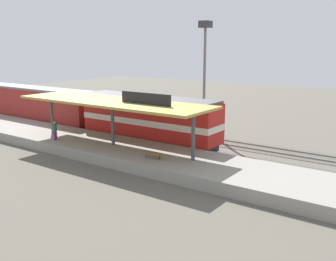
{
  "coord_description": "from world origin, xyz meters",
  "views": [
    {
      "loc": [
        -27.74,
        -22.2,
        9.11
      ],
      "look_at": [
        -1.38,
        -3.46,
        2.0
      ],
      "focal_mm": 40.95,
      "sensor_mm": 36.0,
      "label": 1
    }
  ],
  "objects_px": {
    "locomotive": "(149,119)",
    "light_mast": "(205,53)",
    "person_waiting": "(55,130)",
    "freight_car": "(112,109)",
    "passenger_carriage_front": "(32,104)",
    "platform_bench": "(153,153)"
  },
  "relations": [
    {
      "from": "light_mast",
      "to": "locomotive",
      "type": "bearing_deg",
      "value": 169.74
    },
    {
      "from": "locomotive",
      "to": "passenger_carriage_front",
      "type": "bearing_deg",
      "value": 90.0
    },
    {
      "from": "locomotive",
      "to": "freight_car",
      "type": "distance_m",
      "value": 10.22
    },
    {
      "from": "platform_bench",
      "to": "locomotive",
      "type": "relative_size",
      "value": 0.12
    },
    {
      "from": "light_mast",
      "to": "person_waiting",
      "type": "height_order",
      "value": "light_mast"
    },
    {
      "from": "freight_car",
      "to": "light_mast",
      "type": "height_order",
      "value": "light_mast"
    },
    {
      "from": "person_waiting",
      "to": "light_mast",
      "type": "bearing_deg",
      "value": -26.34
    },
    {
      "from": "freight_car",
      "to": "locomotive",
      "type": "bearing_deg",
      "value": -116.76
    },
    {
      "from": "freight_car",
      "to": "light_mast",
      "type": "relative_size",
      "value": 1.03
    },
    {
      "from": "freight_car",
      "to": "person_waiting",
      "type": "distance_m",
      "value": 11.54
    },
    {
      "from": "platform_bench",
      "to": "locomotive",
      "type": "distance_m",
      "value": 7.93
    },
    {
      "from": "locomotive",
      "to": "person_waiting",
      "type": "relative_size",
      "value": 8.44
    },
    {
      "from": "light_mast",
      "to": "passenger_carriage_front",
      "type": "bearing_deg",
      "value": 111.89
    },
    {
      "from": "locomotive",
      "to": "light_mast",
      "type": "height_order",
      "value": "light_mast"
    },
    {
      "from": "person_waiting",
      "to": "freight_car",
      "type": "bearing_deg",
      "value": 17.67
    },
    {
      "from": "freight_car",
      "to": "light_mast",
      "type": "bearing_deg",
      "value": -73.1
    },
    {
      "from": "passenger_carriage_front",
      "to": "freight_car",
      "type": "bearing_deg",
      "value": -62.61
    },
    {
      "from": "platform_bench",
      "to": "light_mast",
      "type": "relative_size",
      "value": 0.15
    },
    {
      "from": "platform_bench",
      "to": "passenger_carriage_front",
      "type": "bearing_deg",
      "value": 75.42
    },
    {
      "from": "light_mast",
      "to": "person_waiting",
      "type": "xyz_separation_m",
      "value": [
        -14.2,
        7.03,
        -6.54
      ]
    },
    {
      "from": "passenger_carriage_front",
      "to": "light_mast",
      "type": "xyz_separation_m",
      "value": [
        7.8,
        -19.41,
        6.08
      ]
    },
    {
      "from": "locomotive",
      "to": "person_waiting",
      "type": "height_order",
      "value": "locomotive"
    }
  ]
}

